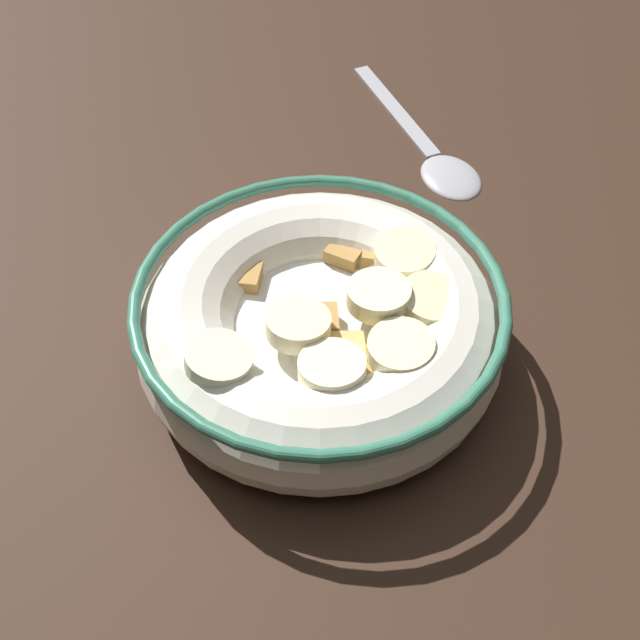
{
  "coord_description": "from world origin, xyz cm",
  "views": [
    {
      "loc": [
        -26.03,
        0.01,
        32.35
      ],
      "look_at": [
        0.0,
        0.0,
        3.0
      ],
      "focal_mm": 47.3,
      "sensor_mm": 36.0,
      "label": 1
    }
  ],
  "objects": [
    {
      "name": "ground_plane",
      "position": [
        0.0,
        0.0,
        -1.0
      ],
      "size": [
        126.09,
        126.09,
        2.0
      ],
      "primitive_type": "cube",
      "color": "#332116"
    },
    {
      "name": "cereal_bowl",
      "position": [
        -0.04,
        -0.05,
        2.62
      ],
      "size": [
        17.35,
        17.35,
        5.42
      ],
      "color": "silver",
      "rests_on": "ground_plane"
    },
    {
      "name": "spoon",
      "position": [
        15.84,
        -7.21,
        0.35
      ],
      "size": [
        14.84,
        7.96,
        0.8
      ],
      "color": "#A5A5AD",
      "rests_on": "ground_plane"
    }
  ]
}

